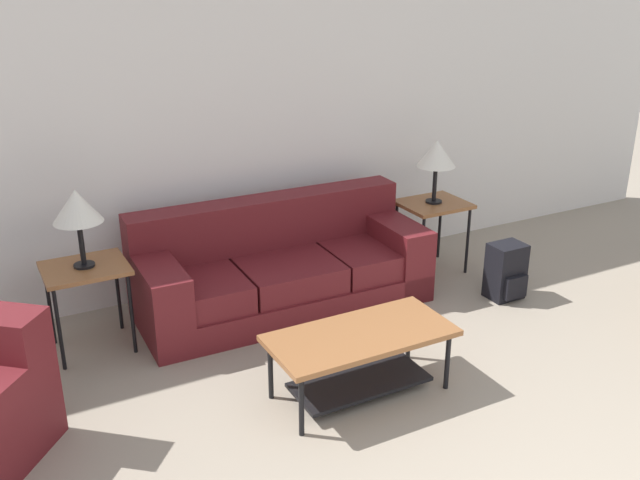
{
  "coord_description": "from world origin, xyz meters",
  "views": [
    {
      "loc": [
        -2.16,
        -0.99,
        2.55
      ],
      "look_at": [
        -0.07,
        2.93,
        0.8
      ],
      "focal_mm": 40.0,
      "sensor_mm": 36.0,
      "label": 1
    }
  ],
  "objects_px": {
    "backpack": "(506,272)",
    "table_lamp_right": "(437,155)",
    "side_table_left": "(86,275)",
    "table_lamp_left": "(77,207)",
    "couch": "(281,270)",
    "coffee_table": "(360,349)",
    "side_table_right": "(433,210)"
  },
  "relations": [
    {
      "from": "backpack",
      "to": "table_lamp_right",
      "type": "bearing_deg",
      "value": 105.52
    },
    {
      "from": "side_table_left",
      "to": "backpack",
      "type": "relative_size",
      "value": 1.37
    },
    {
      "from": "side_table_left",
      "to": "backpack",
      "type": "xyz_separation_m",
      "value": [
        3.1,
        -0.73,
        -0.33
      ]
    },
    {
      "from": "side_table_left",
      "to": "table_lamp_left",
      "type": "relative_size",
      "value": 1.16
    },
    {
      "from": "couch",
      "to": "table_lamp_right",
      "type": "relative_size",
      "value": 4.18
    },
    {
      "from": "table_lamp_left",
      "to": "table_lamp_right",
      "type": "height_order",
      "value": "same"
    },
    {
      "from": "table_lamp_left",
      "to": "backpack",
      "type": "relative_size",
      "value": 1.18
    },
    {
      "from": "couch",
      "to": "coffee_table",
      "type": "relative_size",
      "value": 1.96
    },
    {
      "from": "side_table_right",
      "to": "backpack",
      "type": "distance_m",
      "value": 0.83
    },
    {
      "from": "couch",
      "to": "backpack",
      "type": "height_order",
      "value": "couch"
    },
    {
      "from": "couch",
      "to": "table_lamp_right",
      "type": "bearing_deg",
      "value": 0.45
    },
    {
      "from": "table_lamp_left",
      "to": "backpack",
      "type": "bearing_deg",
      "value": -13.27
    },
    {
      "from": "couch",
      "to": "table_lamp_left",
      "type": "relative_size",
      "value": 4.18
    },
    {
      "from": "table_lamp_left",
      "to": "backpack",
      "type": "distance_m",
      "value": 3.29
    },
    {
      "from": "couch",
      "to": "side_table_left",
      "type": "xyz_separation_m",
      "value": [
        -1.45,
        0.01,
        0.26
      ]
    },
    {
      "from": "table_lamp_right",
      "to": "backpack",
      "type": "height_order",
      "value": "table_lamp_right"
    },
    {
      "from": "backpack",
      "to": "coffee_table",
      "type": "bearing_deg",
      "value": -160.09
    },
    {
      "from": "table_lamp_right",
      "to": "backpack",
      "type": "distance_m",
      "value": 1.12
    },
    {
      "from": "side_table_left",
      "to": "table_lamp_left",
      "type": "xyz_separation_m",
      "value": [
        0.0,
        0.0,
        0.49
      ]
    },
    {
      "from": "side_table_left",
      "to": "backpack",
      "type": "bearing_deg",
      "value": -13.27
    },
    {
      "from": "coffee_table",
      "to": "couch",
      "type": "bearing_deg",
      "value": 86.1
    },
    {
      "from": "coffee_table",
      "to": "table_lamp_left",
      "type": "bearing_deg",
      "value": 134.89
    },
    {
      "from": "couch",
      "to": "table_lamp_right",
      "type": "xyz_separation_m",
      "value": [
        1.45,
        0.01,
        0.75
      ]
    },
    {
      "from": "side_table_right",
      "to": "couch",
      "type": "bearing_deg",
      "value": -179.55
    },
    {
      "from": "table_lamp_left",
      "to": "side_table_right",
      "type": "bearing_deg",
      "value": 0.0
    },
    {
      "from": "side_table_right",
      "to": "backpack",
      "type": "height_order",
      "value": "side_table_right"
    },
    {
      "from": "table_lamp_left",
      "to": "table_lamp_right",
      "type": "relative_size",
      "value": 1.0
    },
    {
      "from": "coffee_table",
      "to": "table_lamp_left",
      "type": "relative_size",
      "value": 2.13
    },
    {
      "from": "side_table_left",
      "to": "side_table_right",
      "type": "height_order",
      "value": "same"
    },
    {
      "from": "table_lamp_left",
      "to": "backpack",
      "type": "xyz_separation_m",
      "value": [
        3.1,
        -0.73,
        -0.82
      ]
    },
    {
      "from": "table_lamp_left",
      "to": "table_lamp_right",
      "type": "bearing_deg",
      "value": 0.0
    },
    {
      "from": "coffee_table",
      "to": "table_lamp_left",
      "type": "xyz_separation_m",
      "value": [
        -1.36,
        1.36,
        0.73
      ]
    }
  ]
}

